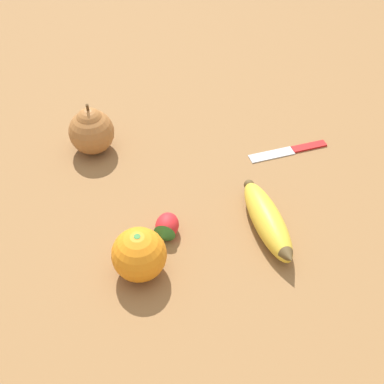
{
  "coord_description": "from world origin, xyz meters",
  "views": [
    {
      "loc": [
        0.03,
        -0.62,
        0.64
      ],
      "look_at": [
        -0.01,
        0.0,
        0.03
      ],
      "focal_mm": 50.0,
      "sensor_mm": 36.0,
      "label": 1
    }
  ],
  "objects_px": {
    "orange": "(139,255)",
    "pear": "(91,130)",
    "banana": "(268,221)",
    "strawberry": "(167,227)",
    "paring_knife": "(291,150)"
  },
  "relations": [
    {
      "from": "banana",
      "to": "strawberry",
      "type": "height_order",
      "value": "banana"
    },
    {
      "from": "orange",
      "to": "strawberry",
      "type": "xyz_separation_m",
      "value": [
        0.03,
        0.07,
        -0.02
      ]
    },
    {
      "from": "banana",
      "to": "orange",
      "type": "bearing_deg",
      "value": -82.94
    },
    {
      "from": "pear",
      "to": "strawberry",
      "type": "xyz_separation_m",
      "value": [
        0.16,
        -0.2,
        -0.03
      ]
    },
    {
      "from": "strawberry",
      "to": "paring_knife",
      "type": "bearing_deg",
      "value": 144.82
    },
    {
      "from": "banana",
      "to": "paring_knife",
      "type": "height_order",
      "value": "banana"
    },
    {
      "from": "orange",
      "to": "banana",
      "type": "bearing_deg",
      "value": 26.59
    },
    {
      "from": "banana",
      "to": "pear",
      "type": "bearing_deg",
      "value": -139.41
    },
    {
      "from": "strawberry",
      "to": "orange",
      "type": "bearing_deg",
      "value": -14.44
    },
    {
      "from": "pear",
      "to": "orange",
      "type": "bearing_deg",
      "value": -65.6
    },
    {
      "from": "orange",
      "to": "paring_knife",
      "type": "height_order",
      "value": "orange"
    },
    {
      "from": "orange",
      "to": "pear",
      "type": "distance_m",
      "value": 0.3
    },
    {
      "from": "banana",
      "to": "strawberry",
      "type": "relative_size",
      "value": 3.38
    },
    {
      "from": "orange",
      "to": "paring_knife",
      "type": "xyz_separation_m",
      "value": [
        0.24,
        0.29,
        -0.04
      ]
    },
    {
      "from": "paring_knife",
      "to": "strawberry",
      "type": "bearing_deg",
      "value": 114.92
    }
  ]
}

